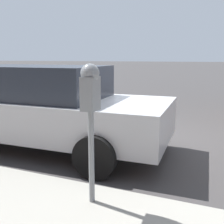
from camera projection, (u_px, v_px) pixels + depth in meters
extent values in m
plane|color=#3D3A3A|center=(139.00, 143.00, 5.29)|extent=(220.00, 220.00, 0.00)
cylinder|color=gray|center=(91.00, 157.00, 2.76)|extent=(0.06, 0.06, 1.01)
cube|color=gray|center=(90.00, 94.00, 2.62)|extent=(0.20, 0.14, 0.34)
sphere|color=gray|center=(90.00, 73.00, 2.58)|extent=(0.19, 0.19, 0.19)
cube|color=gold|center=(95.00, 96.00, 2.73)|extent=(0.01, 0.11, 0.12)
cube|color=black|center=(95.00, 85.00, 2.70)|extent=(0.01, 0.10, 0.08)
cube|color=#B7BABF|center=(44.00, 114.00, 4.96)|extent=(1.92, 4.73, 0.65)
cube|color=#232833|center=(34.00, 81.00, 4.89)|extent=(1.65, 2.67, 0.58)
cylinder|color=black|center=(131.00, 126.00, 5.36)|extent=(0.24, 0.65, 0.64)
cylinder|color=black|center=(95.00, 157.00, 3.71)|extent=(0.24, 0.65, 0.64)
cylinder|color=black|center=(15.00, 116.00, 6.34)|extent=(0.24, 0.65, 0.64)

